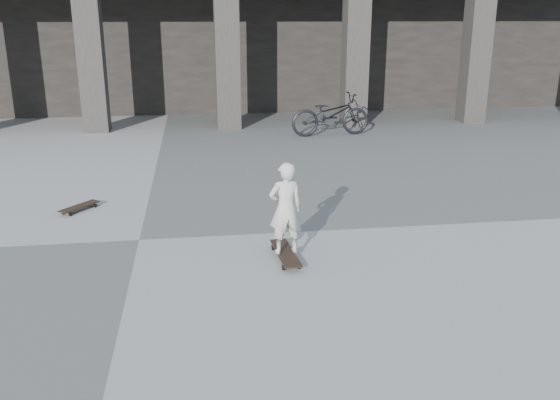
{
  "coord_description": "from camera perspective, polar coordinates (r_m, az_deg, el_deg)",
  "views": [
    {
      "loc": [
        0.86,
        -8.01,
        3.04
      ],
      "look_at": [
        1.94,
        -0.47,
        0.65
      ],
      "focal_mm": 38.0,
      "sensor_mm": 36.0,
      "label": 1
    }
  ],
  "objects": [
    {
      "name": "ground",
      "position": [
        8.61,
        -13.39,
        -3.76
      ],
      "size": [
        90.0,
        90.0,
        0.0
      ],
      "primitive_type": "plane",
      "color": "#51514F",
      "rests_on": "ground"
    },
    {
      "name": "colonnade",
      "position": [
        21.79,
        -10.93,
        17.1
      ],
      "size": [
        28.0,
        8.82,
        6.0
      ],
      "color": "black",
      "rests_on": "ground"
    },
    {
      "name": "longboard",
      "position": [
        7.72,
        0.53,
        -5.17
      ],
      "size": [
        0.28,
        0.98,
        0.1
      ],
      "rotation": [
        0.0,
        0.0,
        1.63
      ],
      "color": "black",
      "rests_on": "ground"
    },
    {
      "name": "skateboard_spare",
      "position": [
        10.11,
        -18.75,
        -0.64
      ],
      "size": [
        0.59,
        0.68,
        0.09
      ],
      "rotation": [
        0.0,
        0.0,
        0.9
      ],
      "color": "black",
      "rests_on": "ground"
    },
    {
      "name": "child",
      "position": [
        7.5,
        0.54,
        -0.8
      ],
      "size": [
        0.47,
        0.35,
        1.2
      ],
      "primitive_type": "imported",
      "rotation": [
        0.0,
        0.0,
        3.29
      ],
      "color": "#BCB7A9",
      "rests_on": "longboard"
    },
    {
      "name": "bicycle",
      "position": [
        15.64,
        4.89,
        8.2
      ],
      "size": [
        2.16,
        0.94,
        1.1
      ],
      "primitive_type": "imported",
      "rotation": [
        0.0,
        0.0,
        1.67
      ],
      "color": "black",
      "rests_on": "ground"
    }
  ]
}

